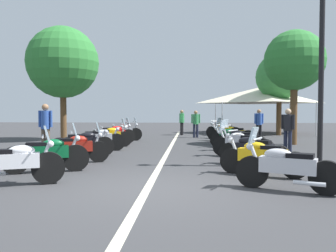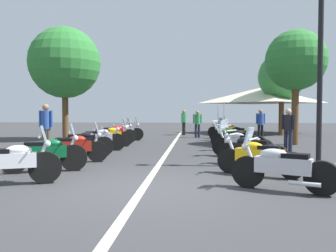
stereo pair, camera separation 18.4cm
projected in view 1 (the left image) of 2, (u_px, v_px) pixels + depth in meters
The scene contains 29 objects.
ground_plane at pixel (148, 188), 6.88m from camera, with size 80.00×80.00×0.00m, color #38383A.
lane_centre_stripe at pixel (168, 152), 13.09m from camera, with size 25.25×0.16×0.01m, color beige.
motorcycle_left_row_0 at pixel (14, 163), 7.05m from camera, with size 0.99×1.95×1.23m.
motorcycle_left_row_1 at pixel (47, 153), 8.62m from camera, with size 0.97×2.00×1.23m.
motorcycle_left_row_2 at pixel (73, 147), 10.18m from camera, with size 0.97×2.05×1.20m.
motorcycle_left_row_3 at pixel (83, 143), 11.65m from camera, with size 1.02×2.01×1.01m.
motorcycle_left_row_4 at pixel (98, 139), 13.29m from camera, with size 0.86×2.03×1.01m.
motorcycle_left_row_5 at pixel (109, 136), 14.78m from camera, with size 0.95×1.93×1.22m.
motorcycle_left_row_6 at pixel (113, 133), 16.39m from camera, with size 1.08×2.02×1.22m.
motorcycle_left_row_7 at pixel (122, 132), 17.92m from camera, with size 0.87×2.10×1.22m.
motorcycle_right_row_0 at pixel (286, 167), 6.61m from camera, with size 1.03×1.86×1.21m.
motorcycle_right_row_1 at pixel (261, 157), 8.18m from camera, with size 1.10×1.92×0.99m.
motorcycle_right_row_2 at pixel (253, 150), 9.66m from camera, with size 1.19×1.84×0.99m.
motorcycle_right_row_3 at pixel (242, 143), 11.47m from camera, with size 1.18×1.92×1.21m.
motorcycle_right_row_4 at pixel (240, 139), 13.03m from camera, with size 1.28×1.76×1.21m.
motorcycle_right_row_5 at pixel (232, 137), 14.39m from camera, with size 1.09×1.83×0.98m.
motorcycle_right_row_6 at pixel (232, 134), 15.98m from camera, with size 1.10×1.94×1.23m.
motorcycle_right_row_7 at pixel (225, 132), 17.53m from camera, with size 1.33×1.74×1.02m.
motorcycle_right_row_8 at pixel (223, 130), 19.24m from camera, with size 1.31×1.87×1.02m.
street_lamp_twin_globe at pixel (322, 30), 9.32m from camera, with size 0.32×1.22×5.51m.
bystander_0 at pixel (45, 124), 12.52m from camera, with size 0.32×0.53×1.79m.
bystander_1 at pixel (182, 120), 22.31m from camera, with size 0.50×0.32×1.61m.
bystander_2 at pixel (196, 122), 20.15m from camera, with size 0.32×0.52×1.57m.
bystander_3 at pixel (259, 122), 18.39m from camera, with size 0.32×0.51×1.63m.
bystander_4 at pixel (288, 127), 12.78m from camera, with size 0.40×0.40×1.62m.
roadside_tree_0 at pixel (279, 77), 21.99m from camera, with size 2.96×2.96×5.21m.
roadside_tree_1 at pixel (294, 61), 15.76m from camera, with size 2.73×2.73×5.20m.
roadside_tree_2 at pixel (63, 63), 18.19m from camera, with size 3.73×3.73×5.95m.
event_tent at pixel (260, 95), 24.22m from camera, with size 6.35×6.35×3.20m.
Camera 1 is at (-6.78, -0.84, 1.52)m, focal length 37.20 mm.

